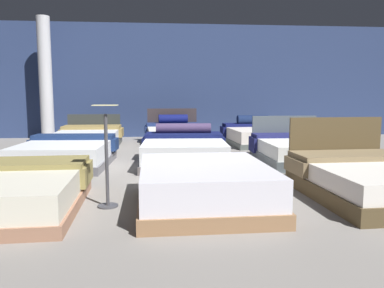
# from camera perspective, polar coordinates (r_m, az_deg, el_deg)

# --- Properties ---
(ground_plane) EXTENTS (18.00, 18.00, 0.02)m
(ground_plane) POSITION_cam_1_polar(r_m,az_deg,el_deg) (7.19, -1.11, -3.34)
(ground_plane) COLOR gray
(showroom_back_wall) EXTENTS (18.00, 0.06, 3.50)m
(showroom_back_wall) POSITION_cam_1_polar(r_m,az_deg,el_deg) (12.29, -3.01, 9.26)
(showroom_back_wall) COLOR navy
(showroom_back_wall) RESTS_ON ground_plane
(bed_0) EXTENTS (1.65, 2.09, 0.48)m
(bed_0) POSITION_cam_1_polar(r_m,az_deg,el_deg) (4.89, -25.26, -6.33)
(bed_0) COLOR #9B6C53
(bed_0) RESTS_ON ground_plane
(bed_1) EXTENTS (1.55, 1.95, 0.50)m
(bed_1) POSITION_cam_1_polar(r_m,az_deg,el_deg) (4.59, 1.76, -6.15)
(bed_1) COLOR #956D49
(bed_1) RESTS_ON ground_plane
(bed_2) EXTENTS (1.62, 2.09, 0.98)m
(bed_2) POSITION_cam_1_polar(r_m,az_deg,el_deg) (5.44, 24.72, -4.81)
(bed_2) COLOR brown
(bed_2) RESTS_ON ground_plane
(bed_3) EXTENTS (1.77, 2.01, 0.52)m
(bed_3) POSITION_cam_1_polar(r_m,az_deg,el_deg) (7.56, -18.18, -1.37)
(bed_3) COLOR #57565C
(bed_3) RESTS_ON ground_plane
(bed_4) EXTENTS (1.72, 2.15, 0.73)m
(bed_4) POSITION_cam_1_polar(r_m,az_deg,el_deg) (7.39, -1.18, -0.97)
(bed_4) COLOR #585252
(bed_4) RESTS_ON ground_plane
(bed_5) EXTENTS (1.59, 1.95, 0.86)m
(bed_5) POSITION_cam_1_polar(r_m,az_deg,el_deg) (7.85, 15.39, -0.92)
(bed_5) COLOR #4F585C
(bed_5) RESTS_ON ground_plane
(bed_6) EXTENTS (1.65, 2.13, 0.78)m
(bed_6) POSITION_cam_1_polar(r_m,az_deg,el_deg) (10.30, -14.98, 0.92)
(bed_6) COLOR #2F3435
(bed_6) RESTS_ON ground_plane
(bed_7) EXTENTS (1.64, 2.16, 0.93)m
(bed_7) POSITION_cam_1_polar(r_m,az_deg,el_deg) (10.18, -2.46, 1.31)
(bed_7) COLOR #352C2E
(bed_7) RESTS_ON ground_plane
(bed_8) EXTENTS (1.78, 2.13, 0.75)m
(bed_8) POSITION_cam_1_polar(r_m,az_deg,el_deg) (10.49, 9.84, 1.25)
(bed_8) COLOR #4E5552
(bed_8) RESTS_ON ground_plane
(price_sign) EXTENTS (0.28, 0.24, 1.20)m
(price_sign) POSITION_cam_1_polar(r_m,az_deg,el_deg) (4.61, -12.44, -3.37)
(price_sign) COLOR #3F3F44
(price_sign) RESTS_ON ground_plane
(support_pillar) EXTENTS (0.37, 0.37, 3.50)m
(support_pillar) POSITION_cam_1_polar(r_m,az_deg,el_deg) (11.88, -20.78, 8.88)
(support_pillar) COLOR silver
(support_pillar) RESTS_ON ground_plane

